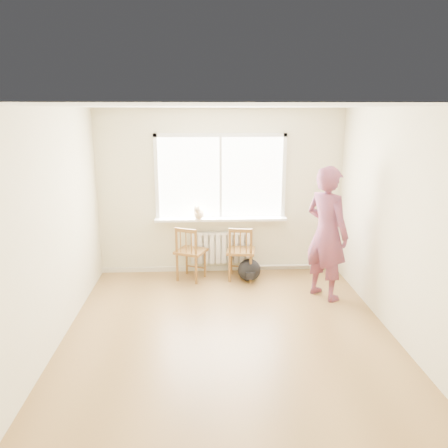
{
  "coord_description": "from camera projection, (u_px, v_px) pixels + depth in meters",
  "views": [
    {
      "loc": [
        -0.31,
        -4.8,
        2.66
      ],
      "look_at": [
        0.0,
        1.2,
        1.09
      ],
      "focal_mm": 35.0,
      "sensor_mm": 36.0,
      "label": 1
    }
  ],
  "objects": [
    {
      "name": "heating_pipe",
      "position": [
        294.0,
        265.0,
        7.48
      ],
      "size": [
        1.4,
        0.04,
        0.04
      ],
      "primitive_type": "cylinder",
      "rotation": [
        0.0,
        1.57,
        0.0
      ],
      "color": "silver",
      "rests_on": "back_wall"
    },
    {
      "name": "backpack",
      "position": [
        249.0,
        270.0,
        6.98
      ],
      "size": [
        0.44,
        0.39,
        0.37
      ],
      "primitive_type": "ellipsoid",
      "rotation": [
        0.0,
        0.0,
        0.38
      ],
      "color": "black",
      "rests_on": "floor"
    },
    {
      "name": "windowsill",
      "position": [
        221.0,
        219.0,
        7.15
      ],
      "size": [
        2.15,
        0.22,
        0.04
      ],
      "primitive_type": "cube",
      "color": "white",
      "rests_on": "back_wall"
    },
    {
      "name": "floor",
      "position": [
        229.0,
        335.0,
        5.32
      ],
      "size": [
        4.5,
        4.5,
        0.0
      ],
      "primitive_type": "plane",
      "color": "olive",
      "rests_on": "ground"
    },
    {
      "name": "person",
      "position": [
        327.0,
        233.0,
        6.2
      ],
      "size": [
        0.78,
        0.84,
        1.93
      ],
      "primitive_type": "imported",
      "rotation": [
        0.0,
        0.0,
        2.18
      ],
      "color": "#BB3E3F",
      "rests_on": "floor"
    },
    {
      "name": "ceiling",
      "position": [
        230.0,
        106.0,
        4.64
      ],
      "size": [
        4.5,
        4.5,
        0.0
      ],
      "primitive_type": "plane",
      "rotation": [
        3.14,
        0.0,
        0.0
      ],
      "color": "white",
      "rests_on": "back_wall"
    },
    {
      "name": "radiator",
      "position": [
        221.0,
        247.0,
        7.29
      ],
      "size": [
        1.0,
        0.12,
        0.55
      ],
      "color": "white",
      "rests_on": "back_wall"
    },
    {
      "name": "window",
      "position": [
        221.0,
        174.0,
        7.05
      ],
      "size": [
        2.12,
        0.05,
        1.42
      ],
      "color": "white",
      "rests_on": "back_wall"
    },
    {
      "name": "cat",
      "position": [
        199.0,
        213.0,
        7.02
      ],
      "size": [
        0.22,
        0.38,
        0.26
      ],
      "rotation": [
        0.0,
        0.0,
        -0.22
      ],
      "color": "beige",
      "rests_on": "windowsill"
    },
    {
      "name": "back_wall",
      "position": [
        220.0,
        193.0,
        7.15
      ],
      "size": [
        4.0,
        0.01,
        2.7
      ],
      "primitive_type": "cube",
      "color": "beige",
      "rests_on": "ground"
    },
    {
      "name": "chair_right",
      "position": [
        241.0,
        253.0,
        6.97
      ],
      "size": [
        0.49,
        0.48,
        0.88
      ],
      "rotation": [
        0.0,
        0.0,
        2.99
      ],
      "color": "brown",
      "rests_on": "floor"
    },
    {
      "name": "baseboard",
      "position": [
        221.0,
        268.0,
        7.47
      ],
      "size": [
        4.0,
        0.03,
        0.08
      ],
      "primitive_type": "cube",
      "color": "beige",
      "rests_on": "ground"
    },
    {
      "name": "chair_left",
      "position": [
        190.0,
        253.0,
        6.95
      ],
      "size": [
        0.57,
        0.56,
        0.89
      ],
      "rotation": [
        0.0,
        0.0,
        2.71
      ],
      "color": "brown",
      "rests_on": "floor"
    }
  ]
}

